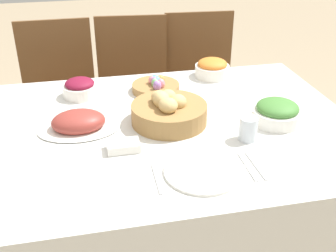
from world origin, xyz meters
TOP-DOWN VIEW (x-y plane):
  - dining_table at (0.00, 0.00)m, footprint 1.56×1.10m
  - chair_far_left at (-0.42, 0.88)m, footprint 0.42×0.42m
  - chair_far_right at (0.43, 0.88)m, footprint 0.45×0.45m
  - chair_far_center at (0.01, 0.88)m, footprint 0.46×0.46m
  - bread_basket at (0.04, 0.02)m, footprint 0.30×0.30m
  - egg_basket at (0.05, 0.33)m, footprint 0.22×0.22m
  - ham_platter at (-0.31, 0.04)m, footprint 0.32×0.22m
  - beet_salad_bowl at (-0.29, 0.34)m, footprint 0.15×0.15m
  - carrot_bowl at (0.35, 0.45)m, footprint 0.17×0.17m
  - green_salad_bowl at (0.46, -0.07)m, footprint 0.19×0.19m
  - dinner_plate at (0.08, -0.34)m, footprint 0.26×0.26m
  - fork at (-0.08, -0.34)m, footprint 0.01×0.17m
  - knife at (0.23, -0.34)m, footprint 0.01×0.17m
  - spoon at (0.26, -0.34)m, footprint 0.01×0.17m
  - drinking_cup at (0.30, -0.17)m, footprint 0.07×0.07m
  - butter_dish at (-0.16, -0.15)m, footprint 0.11×0.07m

SIDE VIEW (x-z plane):
  - dining_table at x=0.00m, z-range 0.00..0.75m
  - chair_far_left at x=-0.42m, z-range 0.04..0.98m
  - chair_far_right at x=0.43m, z-range 0.04..0.98m
  - chair_far_center at x=0.01m, z-range 0.04..0.98m
  - fork at x=-0.08m, z-range 0.75..0.76m
  - knife at x=0.23m, z-range 0.75..0.76m
  - spoon at x=0.26m, z-range 0.75..0.76m
  - dinner_plate at x=0.08m, z-range 0.75..0.76m
  - butter_dish at x=-0.16m, z-range 0.75..0.78m
  - egg_basket at x=0.05m, z-range 0.74..0.81m
  - ham_platter at x=-0.31m, z-range 0.74..0.82m
  - beet_salad_bowl at x=-0.29m, z-range 0.75..0.83m
  - green_salad_bowl at x=0.46m, z-range 0.75..0.84m
  - carrot_bowl at x=0.35m, z-range 0.75..0.84m
  - drinking_cup at x=0.30m, z-range 0.75..0.84m
  - bread_basket at x=0.04m, z-range 0.73..0.86m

